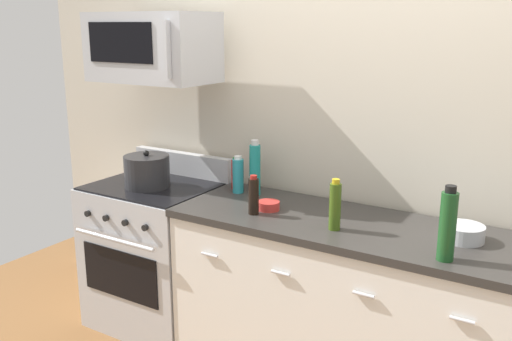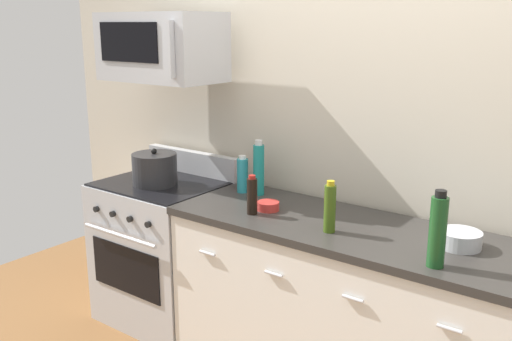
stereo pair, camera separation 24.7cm
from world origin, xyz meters
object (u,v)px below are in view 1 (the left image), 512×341
at_px(bottle_sparkling_teal, 255,169).
at_px(stockpot, 147,171).
at_px(bottle_dish_soap, 238,175).
at_px(range_oven, 157,253).
at_px(microwave, 152,47).
at_px(bottle_soy_sauce_dark, 254,196).
at_px(bottle_hot_sauce_red, 235,174).
at_px(bottle_olive_oil, 335,206).
at_px(bowl_red_small, 269,205).
at_px(bowl_steel_prep, 463,232).
at_px(bottle_wine_green, 448,225).

relative_size(bottle_sparkling_teal, stockpot, 1.18).
distance_m(bottle_dish_soap, stockpot, 0.57).
distance_m(bottle_dish_soap, bottle_sparkling_teal, 0.12).
distance_m(range_oven, microwave, 1.28).
xyz_separation_m(bottle_soy_sauce_dark, bottle_hot_sauce_red, (-0.34, 0.34, -0.01)).
bearing_deg(stockpot, bottle_hot_sauce_red, 28.27).
bearing_deg(stockpot, range_oven, 90.00).
distance_m(bottle_olive_oil, bottle_sparkling_teal, 0.70).
height_order(bottle_olive_oil, bowl_red_small, bottle_olive_oil).
xyz_separation_m(bottle_dish_soap, bottle_olive_oil, (0.74, -0.27, 0.02)).
bearing_deg(bowl_steel_prep, bottle_sparkling_teal, 174.68).
height_order(bottle_soy_sauce_dark, bottle_wine_green, bottle_wine_green).
relative_size(range_oven, bowl_red_small, 9.04).
height_order(range_oven, bottle_hot_sauce_red, bottle_hot_sauce_red).
bearing_deg(stockpot, bottle_wine_green, -5.21).
relative_size(range_oven, bottle_soy_sauce_dark, 5.12).
distance_m(bottle_dish_soap, bowl_red_small, 0.37).
bearing_deg(microwave, bottle_olive_oil, -7.76).
bearing_deg(microwave, bowl_steel_prep, 0.16).
distance_m(microwave, bowl_steel_prep, 1.99).
height_order(microwave, bottle_sparkling_teal, microwave).
xyz_separation_m(bottle_soy_sauce_dark, bottle_olive_oil, (0.45, 0.01, 0.02)).
xyz_separation_m(microwave, bottle_soy_sauce_dark, (0.81, -0.18, -0.73)).
xyz_separation_m(range_oven, bottle_wine_green, (1.82, -0.22, 0.61)).
distance_m(bottle_olive_oil, bottle_hot_sauce_red, 0.86).
height_order(bowl_steel_prep, bowl_red_small, bowl_steel_prep).
bearing_deg(bowl_red_small, bottle_wine_green, -10.58).
bearing_deg(bottle_soy_sauce_dark, bottle_olive_oil, 1.29).
xyz_separation_m(bottle_soy_sauce_dark, bottle_wine_green, (1.00, -0.08, 0.06)).
distance_m(range_oven, bottle_dish_soap, 0.78).
relative_size(bottle_soy_sauce_dark, bowl_steel_prep, 1.11).
distance_m(bowl_red_small, stockpot, 0.85).
relative_size(bottle_olive_oil, stockpot, 0.92).
bearing_deg(range_oven, bottle_wine_green, -6.87).
height_order(bottle_sparkling_teal, stockpot, bottle_sparkling_teal).
distance_m(bottle_hot_sauce_red, bowl_steel_prep, 1.37).
bearing_deg(bottle_olive_oil, bottle_dish_soap, 159.71).
relative_size(bottle_sparkling_teal, bowl_red_small, 2.73).
xyz_separation_m(range_oven, bottle_sparkling_teal, (0.64, 0.16, 0.60)).
height_order(bottle_dish_soap, bottle_olive_oil, bottle_olive_oil).
bearing_deg(bottle_soy_sauce_dark, bottle_wine_green, -4.59).
bearing_deg(range_oven, bowl_steel_prep, 1.56).
distance_m(bowl_steel_prep, stockpot, 1.84).
height_order(bottle_dish_soap, bowl_steel_prep, bottle_dish_soap).
bearing_deg(bottle_olive_oil, microwave, 172.24).
xyz_separation_m(bottle_wine_green, bowl_steel_prep, (0.02, 0.27, -0.12)).
relative_size(bottle_dish_soap, bottle_soy_sauce_dark, 1.06).
distance_m(bottle_soy_sauce_dark, bottle_wine_green, 1.01).
height_order(bottle_sparkling_teal, bowl_steel_prep, bottle_sparkling_teal).
bearing_deg(bottle_wine_green, bottle_sparkling_teal, 162.15).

